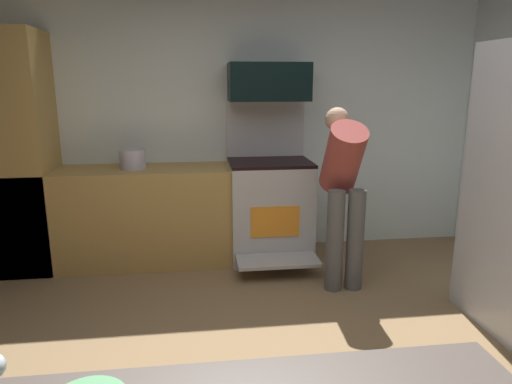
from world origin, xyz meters
The scene contains 7 objects.
wall_back centered at (0.00, 2.34, 1.30)m, with size 5.20×0.12×2.60m, color silver.
lower_cabinet_run centered at (-0.90, 1.98, 0.45)m, with size 2.40×0.60×0.90m, color #AF8947.
cabinet_column centered at (-1.90, 1.98, 1.05)m, with size 0.60×0.60×2.10m, color #AF8947.
oven_range centered at (0.35, 1.97, 0.51)m, with size 0.76×0.96×1.50m.
microwave centered at (0.35, 2.06, 1.67)m, with size 0.74×0.38×0.35m, color black.
person_cook centered at (0.84, 1.27, 0.86)m, with size 0.31×0.57×1.46m.
stock_pot centered at (-0.90, 1.98, 0.99)m, with size 0.24×0.24×0.18m, color silver.
Camera 1 is at (-0.32, -2.25, 1.66)m, focal length 32.30 mm.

